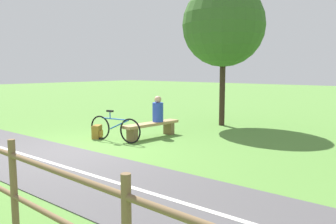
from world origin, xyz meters
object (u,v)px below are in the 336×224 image
object	(u,v)px
tree_far_left	(224,25)
bench	(151,127)
backpack	(97,132)
person_seated	(158,110)
bicycle	(115,129)

from	to	relation	value
tree_far_left	bench	bearing A→B (deg)	-6.82
backpack	tree_far_left	size ratio (longest dim) A/B	0.08
person_seated	tree_far_left	size ratio (longest dim) A/B	0.16
person_seated	bicycle	xyz separation A→B (m)	(1.33, -0.41, -0.42)
bicycle	backpack	bearing A→B (deg)	173.13
bench	tree_far_left	xyz separation A→B (m)	(-3.29, 0.39, 3.20)
bicycle	tree_far_left	bearing A→B (deg)	70.77
bench	backpack	distance (m)	1.58
backpack	tree_far_left	distance (m)	5.71
bench	bicycle	distance (m)	1.14
bench	tree_far_left	bearing A→B (deg)	177.54
person_seated	bicycle	size ratio (longest dim) A/B	0.44
bench	backpack	xyz separation A→B (m)	(1.10, -1.13, -0.13)
bench	person_seated	xyz separation A→B (m)	(-0.26, 0.02, 0.47)
bench	person_seated	distance (m)	0.54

